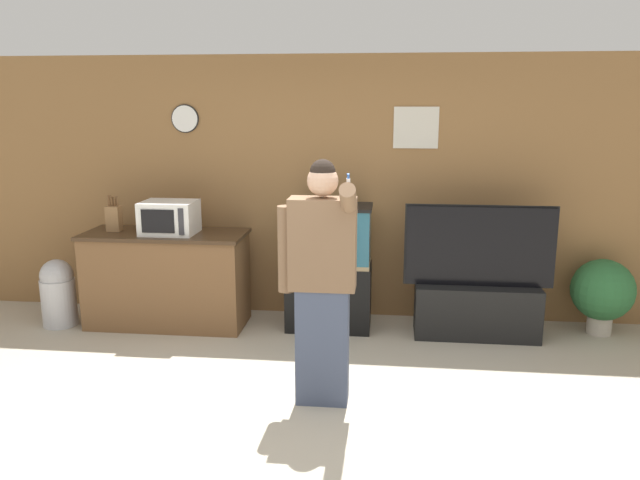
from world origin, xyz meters
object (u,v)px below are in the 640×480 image
microwave (169,217)px  aquarium_on_stand (329,267)px  person_standing (321,280)px  counter_island (167,279)px  tv_on_stand (477,298)px  potted_plant (603,291)px  trash_bin (58,292)px  knife_block (114,218)px

microwave → aquarium_on_stand: size_ratio=0.42×
aquarium_on_stand → person_standing: bearing=-86.6°
aquarium_on_stand → person_standing: person_standing is taller
counter_island → person_standing: size_ratio=0.88×
person_standing → tv_on_stand: bearing=48.3°
tv_on_stand → potted_plant: (1.17, 0.19, 0.04)m
tv_on_stand → trash_bin: 4.02m
potted_plant → trash_bin: potted_plant is taller
tv_on_stand → microwave: bearing=-179.1°
person_standing → trash_bin: bearing=154.5°
person_standing → trash_bin: person_standing is taller
tv_on_stand → potted_plant: bearing=9.3°
knife_block → potted_plant: 4.70m
tv_on_stand → potted_plant: 1.19m
aquarium_on_stand → person_standing: size_ratio=0.68×
microwave → potted_plant: size_ratio=0.70×
counter_island → person_standing: person_standing is taller
aquarium_on_stand → counter_island: bearing=-176.7°
microwave → person_standing: person_standing is taller
knife_block → aquarium_on_stand: 2.14m
trash_bin → potted_plant: bearing=3.8°
tv_on_stand → person_standing: 2.02m
tv_on_stand → aquarium_on_stand: bearing=176.6°
microwave → tv_on_stand: tv_on_stand is taller
microwave → person_standing: bearing=-41.3°
potted_plant → tv_on_stand: bearing=-170.7°
tv_on_stand → trash_bin: tv_on_stand is taller
knife_block → trash_bin: knife_block is taller
knife_block → aquarium_on_stand: (2.09, 0.07, -0.45)m
person_standing → knife_block: bearing=146.0°
microwave → knife_block: size_ratio=1.43×
counter_island → microwave: microwave is taller
aquarium_on_stand → knife_block: bearing=-178.2°
counter_island → person_standing: (1.67, -1.44, 0.46)m
potted_plant → knife_block: bearing=-177.8°
person_standing → potted_plant: 3.01m
counter_island → potted_plant: (4.14, 0.20, -0.05)m
knife_block → aquarium_on_stand: knife_block is taller
counter_island → microwave: size_ratio=3.10×
knife_block → person_standing: person_standing is taller
counter_island → tv_on_stand: 2.97m
counter_island → potted_plant: size_ratio=2.16×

